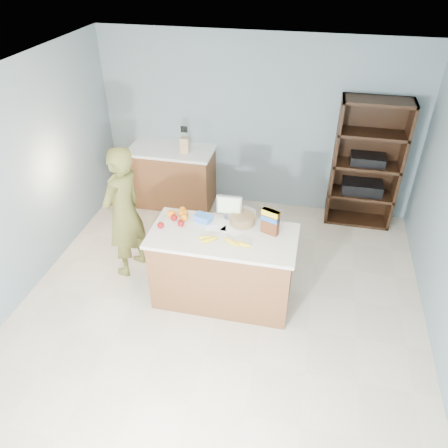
% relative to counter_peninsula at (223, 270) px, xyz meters
% --- Properties ---
extents(floor, '(4.50, 5.00, 0.02)m').
position_rel_counter_peninsula_xyz_m(floor, '(0.00, -0.30, -0.42)').
color(floor, beige).
rests_on(floor, ground).
extents(walls, '(4.52, 5.02, 2.51)m').
position_rel_counter_peninsula_xyz_m(walls, '(0.00, -0.30, 1.24)').
color(walls, slate).
rests_on(walls, ground).
extents(counter_peninsula, '(1.56, 0.76, 0.90)m').
position_rel_counter_peninsula_xyz_m(counter_peninsula, '(0.00, 0.00, 0.00)').
color(counter_peninsula, brown).
rests_on(counter_peninsula, ground).
extents(back_cabinet, '(1.24, 0.62, 0.90)m').
position_rel_counter_peninsula_xyz_m(back_cabinet, '(-1.20, 1.90, 0.04)').
color(back_cabinet, brown).
rests_on(back_cabinet, ground).
extents(shelving_unit, '(0.90, 0.40, 1.80)m').
position_rel_counter_peninsula_xyz_m(shelving_unit, '(1.55, 2.05, 0.45)').
color(shelving_unit, black).
rests_on(shelving_unit, ground).
extents(person, '(0.54, 0.68, 1.65)m').
position_rel_counter_peninsula_xyz_m(person, '(-1.24, 0.27, 0.41)').
color(person, brown).
rests_on(person, ground).
extents(knife_block, '(0.12, 0.10, 0.31)m').
position_rel_counter_peninsula_xyz_m(knife_block, '(-0.97, 1.85, 0.60)').
color(knife_block, tan).
rests_on(knife_block, back_cabinet).
extents(envelopes, '(0.41, 0.20, 0.00)m').
position_rel_counter_peninsula_xyz_m(envelopes, '(-0.02, 0.09, 0.49)').
color(envelopes, white).
rests_on(envelopes, counter_peninsula).
extents(bananas, '(0.58, 0.16, 0.04)m').
position_rel_counter_peninsula_xyz_m(bananas, '(0.03, -0.14, 0.51)').
color(bananas, yellow).
rests_on(bananas, counter_peninsula).
extents(apples, '(0.27, 0.25, 0.07)m').
position_rel_counter_peninsula_xyz_m(apples, '(-0.58, 0.06, 0.52)').
color(apples, maroon).
rests_on(apples, counter_peninsula).
extents(oranges, '(0.26, 0.22, 0.08)m').
position_rel_counter_peninsula_xyz_m(oranges, '(-0.55, 0.23, 0.53)').
color(oranges, orange).
rests_on(oranges, counter_peninsula).
extents(blue_carton, '(0.21, 0.17, 0.08)m').
position_rel_counter_peninsula_xyz_m(blue_carton, '(-0.27, 0.20, 0.52)').
color(blue_carton, blue).
rests_on(blue_carton, counter_peninsula).
extents(salad_bowl, '(0.30, 0.30, 0.13)m').
position_rel_counter_peninsula_xyz_m(salad_bowl, '(0.16, 0.26, 0.54)').
color(salad_bowl, '#267219').
rests_on(salad_bowl, counter_peninsula).
extents(tv, '(0.28, 0.12, 0.28)m').
position_rel_counter_peninsula_xyz_m(tv, '(-0.00, 0.32, 0.64)').
color(tv, silver).
rests_on(tv, counter_peninsula).
extents(cereal_box, '(0.20, 0.13, 0.28)m').
position_rel_counter_peninsula_xyz_m(cereal_box, '(0.47, 0.13, 0.65)').
color(cereal_box, '#592B14').
rests_on(cereal_box, counter_peninsula).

